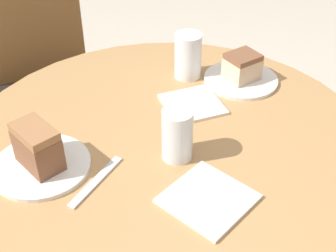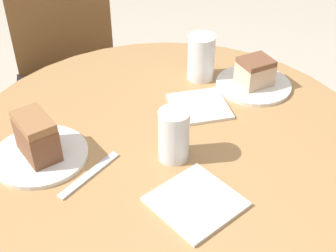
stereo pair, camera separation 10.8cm
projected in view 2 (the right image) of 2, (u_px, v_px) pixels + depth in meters
The scene contains 11 objects.
table at pixel (168, 196), 1.22m from camera, with size 1.00×1.00×0.78m.
chair at pixel (69, 76), 1.88m from camera, with size 0.49×0.47×0.95m.
plate_near at pixel (40, 155), 1.05m from camera, with size 0.21×0.21×0.01m.
plate_far at pixel (253, 85), 1.29m from camera, with size 0.21×0.21×0.01m.
cake_slice_near at pixel (36, 136), 1.02m from camera, with size 0.09×0.12×0.10m.
cake_slice_far at pixel (255, 72), 1.26m from camera, with size 0.09×0.08×0.07m.
glass_lemonade at pixel (201, 60), 1.29m from camera, with size 0.08×0.08×0.13m.
glass_water at pixel (174, 138), 1.02m from camera, with size 0.07×0.07×0.12m.
napkin_stack at pixel (196, 202), 0.94m from camera, with size 0.20×0.20×0.01m.
fork at pixel (89, 175), 1.00m from camera, with size 0.16×0.10×0.00m.
napkin_side at pixel (199, 106), 1.20m from camera, with size 0.17×0.17×0.01m.
Camera 2 is at (-0.35, -0.79, 1.47)m, focal length 50.00 mm.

